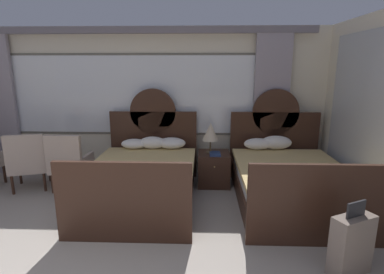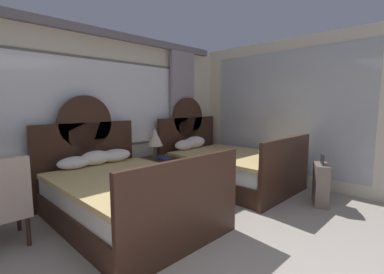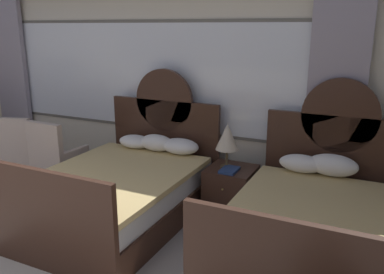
% 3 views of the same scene
% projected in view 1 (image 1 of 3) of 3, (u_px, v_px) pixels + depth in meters
% --- Properties ---
extents(wall_back_window, '(6.97, 0.22, 2.70)m').
position_uv_depth(wall_back_window, '(134.00, 99.00, 5.54)').
color(wall_back_window, beige).
rests_on(wall_back_window, ground_plane).
extents(bed_near_window, '(1.57, 2.25, 1.63)m').
position_uv_depth(bed_near_window, '(144.00, 178.00, 4.57)').
color(bed_near_window, '#382116').
rests_on(bed_near_window, ground_plane).
extents(bed_near_mirror, '(1.57, 2.25, 1.63)m').
position_uv_depth(bed_near_mirror, '(288.00, 180.00, 4.49)').
color(bed_near_mirror, '#382116').
rests_on(bed_near_mirror, ground_plane).
extents(nightstand_between_beds, '(0.54, 0.56, 0.57)m').
position_uv_depth(nightstand_between_beds, '(214.00, 169.00, 5.20)').
color(nightstand_between_beds, '#382116').
rests_on(nightstand_between_beds, ground_plane).
extents(table_lamp_on_nightstand, '(0.27, 0.27, 0.53)m').
position_uv_depth(table_lamp_on_nightstand, '(211.00, 132.00, 5.05)').
color(table_lamp_on_nightstand, brown).
rests_on(table_lamp_on_nightstand, nightstand_between_beds).
extents(book_on_nightstand, '(0.18, 0.26, 0.03)m').
position_uv_depth(book_on_nightstand, '(215.00, 154.00, 5.03)').
color(book_on_nightstand, navy).
rests_on(book_on_nightstand, nightstand_between_beds).
extents(armchair_by_window_left, '(0.59, 0.59, 0.97)m').
position_uv_depth(armchair_by_window_left, '(69.00, 161.00, 4.90)').
color(armchair_by_window_left, '#B29E8E').
rests_on(armchair_by_window_left, ground_plane).
extents(armchair_by_window_centre, '(0.72, 0.72, 0.97)m').
position_uv_depth(armchair_by_window_centre, '(28.00, 161.00, 4.93)').
color(armchair_by_window_centre, '#B29E8E').
rests_on(armchair_by_window_centre, ground_plane).
extents(suitcase_on_floor, '(0.47, 0.36, 0.77)m').
position_uv_depth(suitcase_on_floor, '(351.00, 245.00, 2.93)').
color(suitcase_on_floor, '#75665B').
rests_on(suitcase_on_floor, ground_plane).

